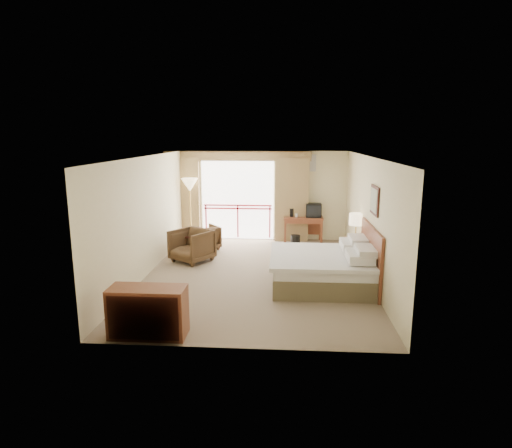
# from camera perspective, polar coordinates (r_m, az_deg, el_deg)

# --- Properties ---
(floor) EXTENTS (7.00, 7.00, 0.00)m
(floor) POSITION_cam_1_polar(r_m,az_deg,el_deg) (9.95, 0.02, -6.75)
(floor) COLOR #85725C
(floor) RESTS_ON ground
(ceiling) EXTENTS (7.00, 7.00, 0.00)m
(ceiling) POSITION_cam_1_polar(r_m,az_deg,el_deg) (9.44, 0.02, 8.98)
(ceiling) COLOR white
(ceiling) RESTS_ON wall_back
(wall_back) EXTENTS (5.00, 0.00, 5.00)m
(wall_back) POSITION_cam_1_polar(r_m,az_deg,el_deg) (13.05, 1.05, 3.80)
(wall_back) COLOR beige
(wall_back) RESTS_ON ground
(wall_front) EXTENTS (5.00, 0.00, 5.00)m
(wall_front) POSITION_cam_1_polar(r_m,az_deg,el_deg) (6.21, -2.13, -5.17)
(wall_front) COLOR beige
(wall_front) RESTS_ON ground
(wall_left) EXTENTS (0.00, 7.00, 7.00)m
(wall_left) POSITION_cam_1_polar(r_m,az_deg,el_deg) (10.08, -14.31, 1.06)
(wall_left) COLOR beige
(wall_left) RESTS_ON ground
(wall_right) EXTENTS (0.00, 7.00, 7.00)m
(wall_right) POSITION_cam_1_polar(r_m,az_deg,el_deg) (9.76, 14.83, 0.69)
(wall_right) COLOR beige
(wall_right) RESTS_ON ground
(balcony_door) EXTENTS (2.40, 0.00, 2.40)m
(balcony_door) POSITION_cam_1_polar(r_m,az_deg,el_deg) (13.12, -2.46, 3.17)
(balcony_door) COLOR white
(balcony_door) RESTS_ON wall_back
(balcony_railing) EXTENTS (2.09, 0.03, 1.02)m
(balcony_railing) POSITION_cam_1_polar(r_m,az_deg,el_deg) (13.16, -2.45, 1.48)
(balcony_railing) COLOR red
(balcony_railing) RESTS_ON wall_back
(curtain_left) EXTENTS (1.00, 0.26, 2.50)m
(curtain_left) POSITION_cam_1_polar(r_m,az_deg,el_deg) (13.26, -9.64, 3.32)
(curtain_left) COLOR olive
(curtain_left) RESTS_ON wall_back
(curtain_right) EXTENTS (1.00, 0.26, 2.50)m
(curtain_right) POSITION_cam_1_polar(r_m,az_deg,el_deg) (12.90, 4.79, 3.22)
(curtain_right) COLOR olive
(curtain_right) RESTS_ON wall_back
(valance) EXTENTS (4.40, 0.22, 0.28)m
(valance) POSITION_cam_1_polar(r_m,az_deg,el_deg) (12.88, -2.56, 9.04)
(valance) COLOR olive
(valance) RESTS_ON wall_back
(hvac_vent) EXTENTS (0.50, 0.04, 0.50)m
(hvac_vent) POSITION_cam_1_polar(r_m,az_deg,el_deg) (12.92, 6.88, 8.09)
(hvac_vent) COLOR silver
(hvac_vent) RESTS_ON wall_back
(bed) EXTENTS (2.13, 2.06, 0.97)m
(bed) POSITION_cam_1_polar(r_m,az_deg,el_deg) (9.28, 9.08, -5.84)
(bed) COLOR brown
(bed) RESTS_ON floor
(headboard) EXTENTS (0.06, 2.10, 1.30)m
(headboard) POSITION_cam_1_polar(r_m,az_deg,el_deg) (9.34, 15.04, -4.23)
(headboard) COLOR brown
(headboard) RESTS_ON wall_right
(framed_art) EXTENTS (0.04, 0.72, 0.60)m
(framed_art) POSITION_cam_1_polar(r_m,az_deg,el_deg) (9.10, 15.51, 3.06)
(framed_art) COLOR black
(framed_art) RESTS_ON wall_right
(nightstand) EXTENTS (0.51, 0.59, 0.67)m
(nightstand) POSITION_cam_1_polar(r_m,az_deg,el_deg) (10.79, 13.06, -3.71)
(nightstand) COLOR brown
(nightstand) RESTS_ON floor
(table_lamp) EXTENTS (0.34, 0.34, 0.61)m
(table_lamp) POSITION_cam_1_polar(r_m,az_deg,el_deg) (10.66, 13.22, 0.55)
(table_lamp) COLOR tan
(table_lamp) RESTS_ON nightstand
(phone) EXTENTS (0.23, 0.20, 0.08)m
(phone) POSITION_cam_1_polar(r_m,az_deg,el_deg) (10.55, 13.02, -1.95)
(phone) COLOR black
(phone) RESTS_ON nightstand
(desk) EXTENTS (1.17, 0.56, 0.76)m
(desk) POSITION_cam_1_polar(r_m,az_deg,el_deg) (12.95, 6.30, 0.27)
(desk) COLOR brown
(desk) RESTS_ON floor
(tv) EXTENTS (0.45, 0.36, 0.41)m
(tv) POSITION_cam_1_polar(r_m,az_deg,el_deg) (12.84, 7.68, 1.82)
(tv) COLOR black
(tv) RESTS_ON desk
(coffee_maker) EXTENTS (0.13, 0.13, 0.25)m
(coffee_maker) POSITION_cam_1_polar(r_m,az_deg,el_deg) (12.84, 4.77, 1.51)
(coffee_maker) COLOR black
(coffee_maker) RESTS_ON desk
(cup) EXTENTS (0.09, 0.09, 0.11)m
(cup) POSITION_cam_1_polar(r_m,az_deg,el_deg) (12.80, 5.44, 1.15)
(cup) COLOR white
(cup) RESTS_ON desk
(wastebasket) EXTENTS (0.31, 0.31, 0.34)m
(wastebasket) POSITION_cam_1_polar(r_m,az_deg,el_deg) (12.40, 5.27, -2.25)
(wastebasket) COLOR black
(wastebasket) RESTS_ON floor
(armchair_far) EXTENTS (1.01, 1.02, 0.67)m
(armchair_far) POSITION_cam_1_polar(r_m,az_deg,el_deg) (12.21, -6.84, -3.32)
(armchair_far) COLOR #402C1A
(armchair_far) RESTS_ON floor
(armchair_near) EXTENTS (1.24, 1.25, 0.83)m
(armchair_near) POSITION_cam_1_polar(r_m,az_deg,el_deg) (11.09, -8.49, -4.92)
(armchair_near) COLOR #402C1A
(armchair_near) RESTS_ON floor
(side_table) EXTENTS (0.52, 0.52, 0.57)m
(side_table) POSITION_cam_1_polar(r_m,az_deg,el_deg) (11.49, -8.47, -2.32)
(side_table) COLOR black
(side_table) RESTS_ON floor
(book) EXTENTS (0.27, 0.29, 0.02)m
(book) POSITION_cam_1_polar(r_m,az_deg,el_deg) (11.45, -8.49, -1.43)
(book) COLOR white
(book) RESTS_ON side_table
(floor_lamp) EXTENTS (0.49, 0.49, 1.92)m
(floor_lamp) POSITION_cam_1_polar(r_m,az_deg,el_deg) (12.76, -8.83, 4.85)
(floor_lamp) COLOR tan
(floor_lamp) RESTS_ON floor
(dresser) EXTENTS (1.21, 0.52, 0.81)m
(dresser) POSITION_cam_1_polar(r_m,az_deg,el_deg) (7.14, -14.21, -11.29)
(dresser) COLOR brown
(dresser) RESTS_ON floor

